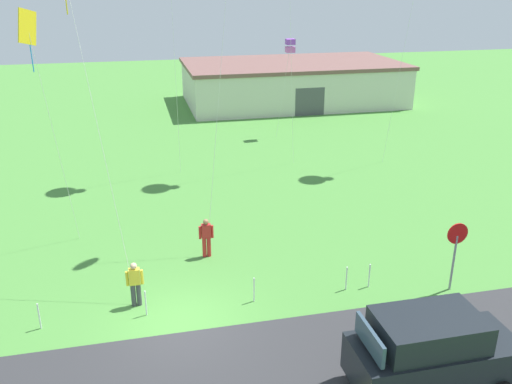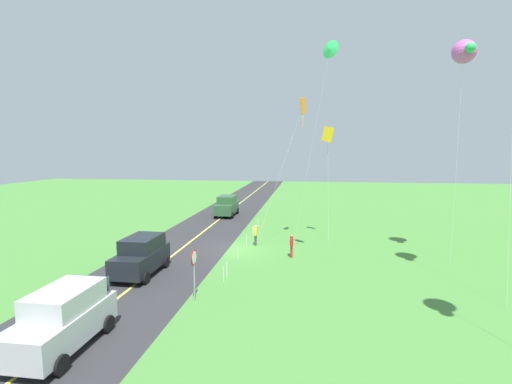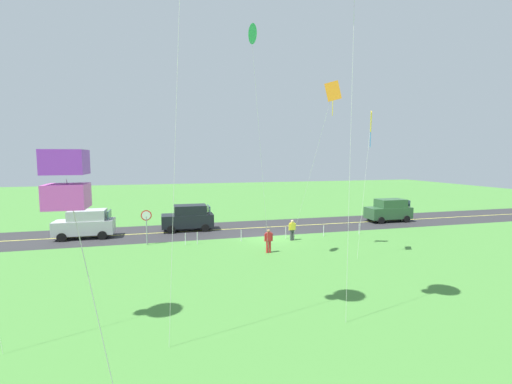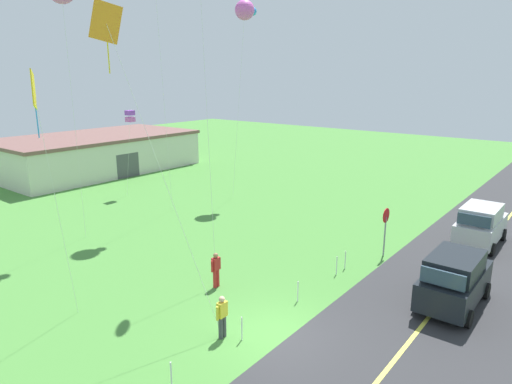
{
  "view_description": "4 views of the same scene",
  "coord_description": "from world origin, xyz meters",
  "px_view_note": "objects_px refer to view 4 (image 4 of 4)",
  "views": [
    {
      "loc": [
        -0.95,
        -14.83,
        10.28
      ],
      "look_at": [
        3.18,
        3.05,
        3.04
      ],
      "focal_mm": 38.36,
      "sensor_mm": 36.0,
      "label": 1
    },
    {
      "loc": [
        25.9,
        5.28,
        7.33
      ],
      "look_at": [
        3.38,
        2.06,
        4.71
      ],
      "focal_mm": 25.48,
      "sensor_mm": 36.0,
      "label": 2
    },
    {
      "loc": [
        8.15,
        26.19,
        6.39
      ],
      "look_at": [
        1.8,
        2.2,
        3.92
      ],
      "focal_mm": 24.45,
      "sensor_mm": 36.0,
      "label": 3
    },
    {
      "loc": [
        -11.86,
        -8.45,
        9.06
      ],
      "look_at": [
        3.86,
        3.91,
        3.91
      ],
      "focal_mm": 31.75,
      "sensor_mm": 36.0,
      "label": 4
    }
  ],
  "objects_px": {
    "stop_sign": "(386,222)",
    "warehouse_distant": "(96,153)",
    "person_adult_companion": "(216,269)",
    "kite_yellow_high": "(34,95)",
    "kite_green_far": "(130,116)",
    "kite_cyan_top": "(245,10)",
    "person_adult_near": "(222,315)",
    "car_parked_east_near": "(481,224)",
    "kite_red_low": "(108,30)",
    "car_suv_foreground": "(454,279)"
  },
  "relations": [
    {
      "from": "stop_sign",
      "to": "warehouse_distant",
      "type": "bearing_deg",
      "value": 83.85
    },
    {
      "from": "stop_sign",
      "to": "person_adult_companion",
      "type": "relative_size",
      "value": 1.6
    },
    {
      "from": "kite_yellow_high",
      "to": "warehouse_distant",
      "type": "height_order",
      "value": "kite_yellow_high"
    },
    {
      "from": "kite_green_far",
      "to": "warehouse_distant",
      "type": "distance_m",
      "value": 11.55
    },
    {
      "from": "kite_yellow_high",
      "to": "kite_cyan_top",
      "type": "height_order",
      "value": "kite_cyan_top"
    },
    {
      "from": "kite_cyan_top",
      "to": "warehouse_distant",
      "type": "xyz_separation_m",
      "value": [
        -1.99,
        17.32,
        -11.83
      ]
    },
    {
      "from": "person_adult_near",
      "to": "stop_sign",
      "type": "bearing_deg",
      "value": -19.05
    },
    {
      "from": "car_parked_east_near",
      "to": "warehouse_distant",
      "type": "height_order",
      "value": "warehouse_distant"
    },
    {
      "from": "stop_sign",
      "to": "kite_green_far",
      "type": "distance_m",
      "value": 21.1
    },
    {
      "from": "stop_sign",
      "to": "kite_red_low",
      "type": "height_order",
      "value": "kite_red_low"
    },
    {
      "from": "kite_cyan_top",
      "to": "warehouse_distant",
      "type": "height_order",
      "value": "kite_cyan_top"
    },
    {
      "from": "kite_green_far",
      "to": "kite_cyan_top",
      "type": "height_order",
      "value": "kite_cyan_top"
    },
    {
      "from": "person_adult_companion",
      "to": "warehouse_distant",
      "type": "xyz_separation_m",
      "value": [
        11.32,
        26.52,
        0.89
      ]
    },
    {
      "from": "person_adult_companion",
      "to": "kite_red_low",
      "type": "bearing_deg",
      "value": 50.86
    },
    {
      "from": "kite_green_far",
      "to": "car_suv_foreground",
      "type": "bearing_deg",
      "value": -97.65
    },
    {
      "from": "person_adult_near",
      "to": "kite_yellow_high",
      "type": "bearing_deg",
      "value": 107.49
    },
    {
      "from": "kite_cyan_top",
      "to": "warehouse_distant",
      "type": "bearing_deg",
      "value": 96.54
    },
    {
      "from": "car_suv_foreground",
      "to": "car_parked_east_near",
      "type": "relative_size",
      "value": 1.0
    },
    {
      "from": "person_adult_companion",
      "to": "kite_cyan_top",
      "type": "relative_size",
      "value": 0.11
    },
    {
      "from": "person_adult_companion",
      "to": "kite_yellow_high",
      "type": "relative_size",
      "value": 0.17
    },
    {
      "from": "car_suv_foreground",
      "to": "person_adult_near",
      "type": "height_order",
      "value": "car_suv_foreground"
    },
    {
      "from": "kite_red_low",
      "to": "warehouse_distant",
      "type": "relative_size",
      "value": 0.62
    },
    {
      "from": "person_adult_companion",
      "to": "warehouse_distant",
      "type": "relative_size",
      "value": 0.09
    },
    {
      "from": "kite_yellow_high",
      "to": "warehouse_distant",
      "type": "distance_m",
      "value": 30.19
    },
    {
      "from": "car_suv_foreground",
      "to": "person_adult_companion",
      "type": "xyz_separation_m",
      "value": [
        -4.7,
        8.66,
        -0.29
      ]
    },
    {
      "from": "kite_yellow_high",
      "to": "kite_cyan_top",
      "type": "bearing_deg",
      "value": 19.11
    },
    {
      "from": "person_adult_near",
      "to": "kite_green_far",
      "type": "height_order",
      "value": "kite_green_far"
    },
    {
      "from": "stop_sign",
      "to": "kite_cyan_top",
      "type": "bearing_deg",
      "value": 68.62
    },
    {
      "from": "car_parked_east_near",
      "to": "stop_sign",
      "type": "bearing_deg",
      "value": 143.97
    },
    {
      "from": "person_adult_near",
      "to": "kite_yellow_high",
      "type": "height_order",
      "value": "kite_yellow_high"
    },
    {
      "from": "stop_sign",
      "to": "person_adult_companion",
      "type": "bearing_deg",
      "value": 151.42
    },
    {
      "from": "person_adult_companion",
      "to": "kite_green_far",
      "type": "bearing_deg",
      "value": -58.32
    },
    {
      "from": "person_adult_near",
      "to": "person_adult_companion",
      "type": "xyz_separation_m",
      "value": [
        2.79,
        2.9,
        0.0
      ]
    },
    {
      "from": "kite_red_low",
      "to": "warehouse_distant",
      "type": "bearing_deg",
      "value": 59.18
    },
    {
      "from": "car_suv_foreground",
      "to": "car_parked_east_near",
      "type": "distance_m",
      "value": 8.13
    },
    {
      "from": "car_parked_east_near",
      "to": "kite_cyan_top",
      "type": "relative_size",
      "value": 0.31
    },
    {
      "from": "stop_sign",
      "to": "warehouse_distant",
      "type": "height_order",
      "value": "warehouse_distant"
    },
    {
      "from": "kite_yellow_high",
      "to": "kite_green_far",
      "type": "distance_m",
      "value": 19.66
    },
    {
      "from": "car_parked_east_near",
      "to": "kite_yellow_high",
      "type": "bearing_deg",
      "value": 150.73
    },
    {
      "from": "car_suv_foreground",
      "to": "warehouse_distant",
      "type": "xyz_separation_m",
      "value": [
        6.62,
        35.19,
        0.6
      ]
    },
    {
      "from": "car_parked_east_near",
      "to": "person_adult_near",
      "type": "height_order",
      "value": "car_parked_east_near"
    },
    {
      "from": "kite_green_far",
      "to": "warehouse_distant",
      "type": "relative_size",
      "value": 0.35
    },
    {
      "from": "kite_green_far",
      "to": "person_adult_companion",
      "type": "bearing_deg",
      "value": -116.3
    },
    {
      "from": "car_parked_east_near",
      "to": "person_adult_companion",
      "type": "height_order",
      "value": "car_parked_east_near"
    },
    {
      "from": "car_parked_east_near",
      "to": "warehouse_distant",
      "type": "relative_size",
      "value": 0.24
    },
    {
      "from": "car_suv_foreground",
      "to": "kite_red_low",
      "type": "xyz_separation_m",
      "value": [
        -8.89,
        9.19,
        9.34
      ]
    },
    {
      "from": "car_suv_foreground",
      "to": "kite_red_low",
      "type": "bearing_deg",
      "value": 134.07
    },
    {
      "from": "kite_green_far",
      "to": "car_parked_east_near",
      "type": "bearing_deg",
      "value": -78.91
    },
    {
      "from": "car_parked_east_near",
      "to": "warehouse_distant",
      "type": "distance_m",
      "value": 34.41
    },
    {
      "from": "stop_sign",
      "to": "kite_red_low",
      "type": "relative_size",
      "value": 0.22
    }
  ]
}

